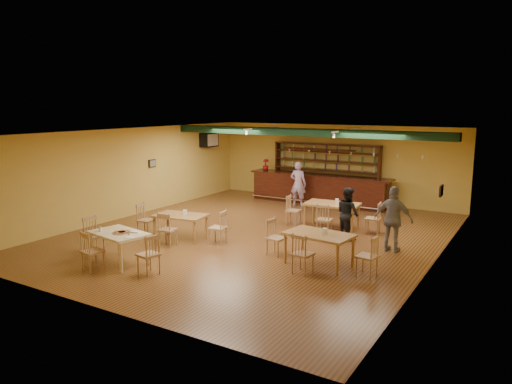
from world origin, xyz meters
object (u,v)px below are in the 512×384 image
Objects in this scene: bar_counter at (319,189)px; patron_right_a at (348,213)px; dining_table_c at (181,227)px; dining_table_d at (319,249)px; dining_table_b at (332,216)px; patron_bar at (298,184)px; near_table at (119,248)px.

patron_right_a is (2.72, -4.18, 0.18)m from bar_counter.
bar_counter is 3.91× the size of dining_table_c.
bar_counter is 7.34m from dining_table_d.
dining_table_d is (1.04, -3.34, -0.01)m from dining_table_b.
dining_table_c is 4.25m from dining_table_d.
patron_right_a is at bearing -50.40° from dining_table_b.
patron_bar reaches higher than bar_counter.
dining_table_b is 4.61m from dining_table_c.
dining_table_b is 1.04× the size of dining_table_d.
patron_right_a is (-0.24, 2.54, 0.35)m from dining_table_d.
near_table reaches higher than dining_table_c.
dining_table_d is at bearing -78.13° from dining_table_b.
near_table is 6.28m from patron_right_a.
dining_table_b is at bearing 113.57° from dining_table_d.
near_table is (-1.22, -9.05, -0.18)m from bar_counter.
dining_table_d is 1.05× the size of patron_right_a.
dining_table_b is (1.92, -3.38, -0.16)m from bar_counter.
bar_counter is 3.33× the size of patron_bar.
near_table is 8.27m from patron_bar.
dining_table_b reaches higher than near_table.
bar_counter is 3.48× the size of dining_table_b.
patron_bar is at bearing 95.45° from near_table.
patron_bar reaches higher than dining_table_c.
bar_counter is 9.14m from near_table.
near_table is (-3.14, -5.67, -0.02)m from dining_table_b.
patron_bar is at bearing -120.24° from bar_counter.
near_table is at bearing -124.38° from dining_table_b.
near_table is (0.07, -2.37, 0.02)m from dining_table_c.
dining_table_d is 0.92× the size of patron_bar.
patron_bar is (0.80, 5.86, 0.49)m from dining_table_c.
dining_table_d is at bearing 39.77° from near_table.
dining_table_c is 2.37m from near_table.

